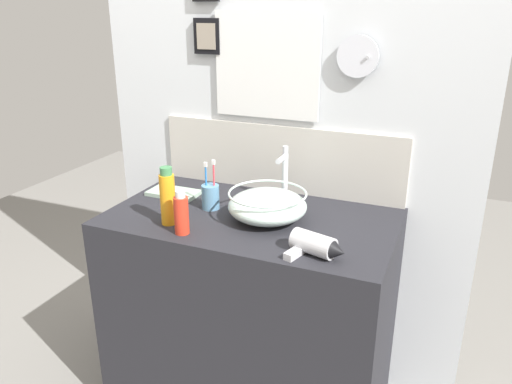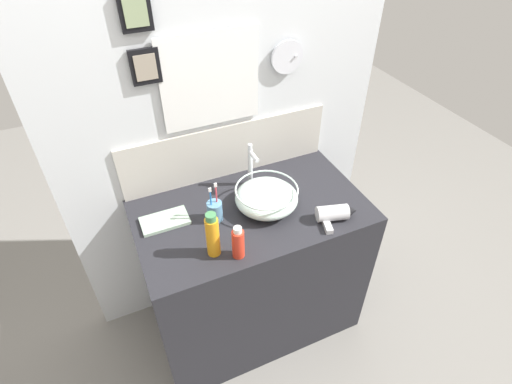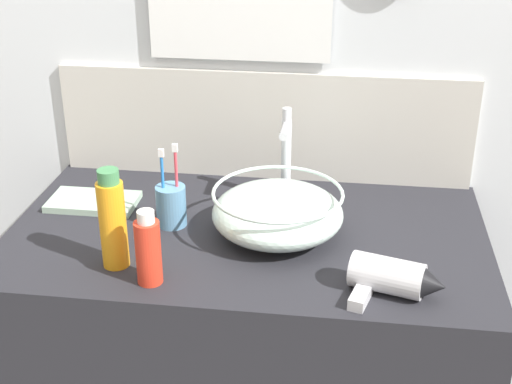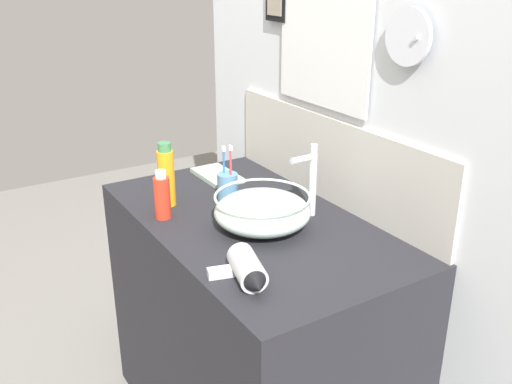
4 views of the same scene
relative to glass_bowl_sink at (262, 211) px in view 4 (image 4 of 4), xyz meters
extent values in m
cube|color=#232328|center=(-0.07, 0.01, -0.49)|extent=(1.08, 0.62, 0.86)
cube|color=silver|center=(-0.07, 0.35, 0.36)|extent=(1.62, 0.06, 2.55)
cube|color=beige|center=(-0.07, 0.31, 0.08)|extent=(1.06, 0.02, 0.28)
cube|color=white|center=(-0.13, 0.31, 0.47)|extent=(0.38, 0.01, 0.36)
cube|color=white|center=(-0.13, 0.31, 0.47)|extent=(0.44, 0.01, 0.42)
cylinder|color=silver|center=(0.23, 0.30, 0.51)|extent=(0.15, 0.01, 0.15)
cylinder|color=silver|center=(0.27, 0.31, 0.51)|extent=(0.01, 0.06, 0.01)
cube|color=black|center=(-0.39, 0.31, 0.57)|extent=(0.12, 0.02, 0.14)
cube|color=gray|center=(-0.39, 0.30, 0.57)|extent=(0.08, 0.01, 0.10)
ellipsoid|color=silver|center=(0.00, 0.00, 0.00)|extent=(0.29, 0.29, 0.11)
torus|color=silver|center=(0.00, 0.00, 0.05)|extent=(0.29, 0.29, 0.01)
torus|color=#B2B7BC|center=(0.00, 0.00, -0.05)|extent=(0.11, 0.11, 0.01)
cylinder|color=silver|center=(0.00, 0.19, 0.05)|extent=(0.02, 0.02, 0.21)
cylinder|color=silver|center=(0.00, 0.15, 0.14)|extent=(0.02, 0.08, 0.02)
cylinder|color=silver|center=(0.00, 0.19, 0.16)|extent=(0.02, 0.02, 0.03)
cylinder|color=silver|center=(0.23, -0.19, -0.02)|extent=(0.16, 0.11, 0.07)
cone|color=black|center=(0.32, -0.22, -0.02)|extent=(0.06, 0.07, 0.06)
cube|color=silver|center=(0.19, -0.23, -0.05)|extent=(0.05, 0.09, 0.02)
cylinder|color=#598CB2|center=(-0.25, 0.02, -0.01)|extent=(0.07, 0.07, 0.10)
cylinder|color=#D83F4C|center=(-0.23, 0.02, 0.03)|extent=(0.01, 0.01, 0.17)
cube|color=white|center=(-0.23, 0.02, 0.13)|extent=(0.01, 0.01, 0.02)
cylinder|color=blue|center=(-0.26, 0.01, 0.03)|extent=(0.01, 0.01, 0.17)
cube|color=white|center=(-0.26, 0.01, 0.12)|extent=(0.01, 0.01, 0.02)
cylinder|color=orange|center=(-0.32, -0.17, 0.04)|extent=(0.06, 0.06, 0.19)
cylinder|color=#3F7F4C|center=(-0.32, -0.17, 0.14)|extent=(0.04, 0.04, 0.03)
cylinder|color=red|center=(-0.23, -0.22, 0.01)|extent=(0.05, 0.05, 0.13)
cylinder|color=silver|center=(-0.23, -0.22, 0.09)|extent=(0.03, 0.03, 0.02)
cube|color=#99B29E|center=(-0.46, 0.09, -0.05)|extent=(0.21, 0.12, 0.02)
camera|label=1|loc=(0.62, -1.58, 0.69)|focal=35.00mm
camera|label=2|loc=(-0.61, -1.25, 1.19)|focal=28.00mm
camera|label=3|loc=(0.14, -1.39, 0.72)|focal=50.00mm
camera|label=4|loc=(1.32, -0.84, 0.70)|focal=40.00mm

